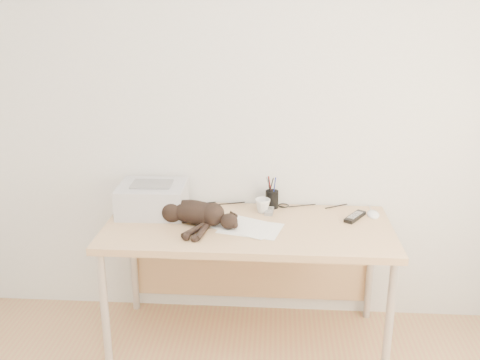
# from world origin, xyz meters

# --- Properties ---
(wall_back) EXTENTS (3.50, 0.00, 3.50)m
(wall_back) POSITION_xyz_m (0.00, 1.75, 1.30)
(wall_back) COLOR silver
(wall_back) RESTS_ON floor
(desk) EXTENTS (1.60, 0.70, 0.74)m
(desk) POSITION_xyz_m (0.00, 1.48, 0.61)
(desk) COLOR tan
(desk) RESTS_ON floor
(printer) EXTENTS (0.39, 0.34, 0.18)m
(printer) POSITION_xyz_m (-0.57, 1.55, 0.83)
(printer) COLOR #B3B3B8
(printer) RESTS_ON desk
(papers) EXTENTS (0.42, 0.35, 0.01)m
(papers) POSITION_xyz_m (0.00, 1.36, 0.74)
(papers) COLOR white
(papers) RESTS_ON desk
(cat) EXTENTS (0.60, 0.40, 0.14)m
(cat) POSITION_xyz_m (-0.32, 1.40, 0.80)
(cat) COLOR black
(cat) RESTS_ON desk
(mug) EXTENTS (0.12, 0.12, 0.08)m
(mug) POSITION_xyz_m (0.07, 1.60, 0.78)
(mug) COLOR silver
(mug) RESTS_ON desk
(pen_cup) EXTENTS (0.08, 0.08, 0.20)m
(pen_cup) POSITION_xyz_m (0.13, 1.68, 0.80)
(pen_cup) COLOR black
(pen_cup) RESTS_ON desk
(remote_grey) EXTENTS (0.06, 0.18, 0.02)m
(remote_grey) POSITION_xyz_m (0.12, 1.62, 0.75)
(remote_grey) COLOR slate
(remote_grey) RESTS_ON desk
(remote_black) EXTENTS (0.15, 0.19, 0.02)m
(remote_black) POSITION_xyz_m (0.61, 1.54, 0.75)
(remote_black) COLOR black
(remote_black) RESTS_ON desk
(mouse) EXTENTS (0.07, 0.12, 0.04)m
(mouse) POSITION_xyz_m (0.72, 1.59, 0.76)
(mouse) COLOR white
(mouse) RESTS_ON desk
(cable_tangle) EXTENTS (1.36, 0.07, 0.01)m
(cable_tangle) POSITION_xyz_m (0.00, 1.70, 0.75)
(cable_tangle) COLOR black
(cable_tangle) RESTS_ON desk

